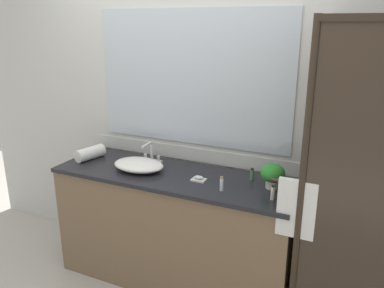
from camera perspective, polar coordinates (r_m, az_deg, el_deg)
The scene contains 12 objects.
ground_plane at distance 3.27m, azimuth -2.53°, elevation -19.25°, with size 8.00×8.00×0.00m, color #B7B2A8.
wall_back_with_mirror at distance 3.00m, azimuth 0.16°, elevation 5.03°, with size 4.40×0.06×2.60m.
vanity_cabinet at distance 3.03m, azimuth -2.56°, elevation -12.30°, with size 1.80×0.58×0.90m.
shower_enclosure at distance 2.33m, azimuth 24.10°, elevation -7.75°, with size 1.20×0.59×2.00m.
sink_basin at distance 2.91m, azimuth -7.89°, elevation -3.07°, with size 0.40×0.28×0.08m, color white.
faucet at distance 3.05m, azimuth -6.08°, elevation -1.66°, with size 0.17×0.15×0.17m.
potted_plant at distance 2.61m, azimuth 11.84°, elevation -4.39°, with size 0.16×0.16×0.17m.
soap_dish at distance 2.70m, azimuth 1.00°, elevation -5.16°, with size 0.10×0.07×0.04m.
amenity_bottle_conditioner at distance 2.46m, azimuth 11.86°, elevation -7.08°, with size 0.03×0.03×0.10m.
amenity_bottle_lotion at distance 2.74m, azimuth 8.86°, elevation -4.47°, with size 0.03×0.03×0.09m.
amenity_bottle_shampoo at distance 2.54m, azimuth 4.41°, elevation -5.94°, with size 0.02×0.02×0.10m.
rolled_towel_near_edge at distance 3.21m, azimuth -14.85°, elevation -1.32°, with size 0.10×0.10×0.24m, color white.
Camera 1 is at (1.22, -2.32, 1.96)m, focal length 36.04 mm.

